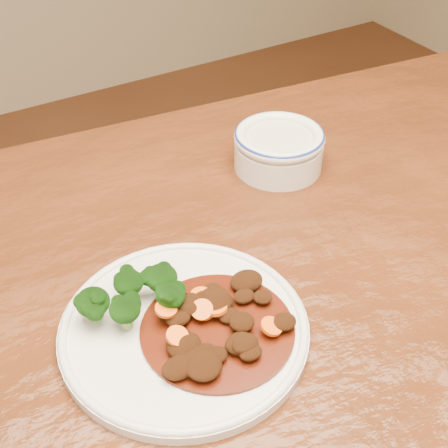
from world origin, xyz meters
TOP-DOWN VIEW (x-y plane):
  - dining_table at (-0.00, 0.00)m, footprint 1.59×1.05m
  - dinner_plate at (-0.13, 0.01)m, footprint 0.26×0.26m
  - broccoli_florets at (-0.16, 0.06)m, footprint 0.11×0.07m
  - mince_stew at (-0.10, -0.01)m, footprint 0.16×0.16m
  - dip_bowl at (0.13, 0.22)m, footprint 0.13×0.13m

SIDE VIEW (x-z plane):
  - dining_table at x=0.00m, z-range 0.30..1.05m
  - dinner_plate at x=-0.13m, z-range 0.75..0.77m
  - mince_stew at x=-0.10m, z-range 0.76..0.78m
  - dip_bowl at x=0.13m, z-range 0.75..0.81m
  - broccoli_florets at x=-0.16m, z-range 0.77..0.81m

